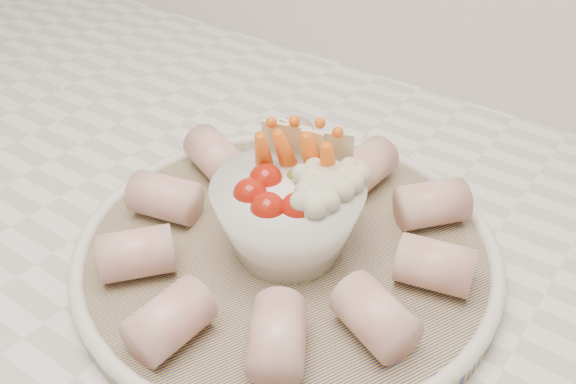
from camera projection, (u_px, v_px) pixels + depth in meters
The scene contains 3 objects.
serving_platter at pixel (287, 250), 0.51m from camera, with size 0.44×0.44×0.02m.
veggie_bowl at pixel (291, 210), 0.48m from camera, with size 0.12×0.12×0.10m.
cured_meat_rolls at pixel (287, 228), 0.50m from camera, with size 0.29×0.29×0.04m.
Camera 1 is at (0.33, 1.11, 1.27)m, focal length 40.00 mm.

